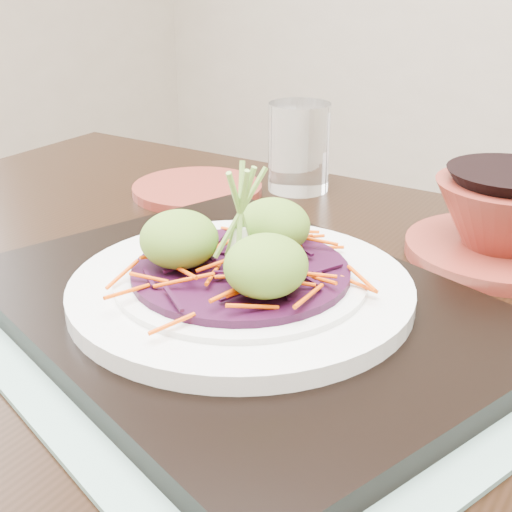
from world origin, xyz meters
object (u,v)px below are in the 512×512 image
Objects in this scene: serving_tray at (241,308)px; white_plate at (241,287)px; dining_table at (268,406)px; water_glass at (299,147)px; terracotta_side_plate at (197,189)px; terracotta_bowl_set at (504,224)px.

white_plate is (-0.00, 0.00, 0.02)m from serving_tray.
dining_table is 0.36m from water_glass.
white_plate is at bearing -42.70° from terracotta_side_plate.
dining_table is at bearing -116.13° from terracotta_bowl_set.
water_glass is 0.49× the size of terracotta_bowl_set.
dining_table is at bearing 74.75° from white_plate.
serving_tray is 1.90× the size of terracotta_bowl_set.
terracotta_bowl_set is at bearing 64.94° from white_plate.
terracotta_side_plate is at bearing 137.45° from dining_table.
terracotta_side_plate reaches higher than dining_table.
dining_table is 0.13m from white_plate.
white_plate reaches higher than terracotta_side_plate.
serving_tray is 1.54× the size of white_plate.
dining_table is 7.50× the size of terracotta_side_plate.
terracotta_bowl_set is at bearing 59.57° from dining_table.
serving_tray is 0.29m from terracotta_bowl_set.
serving_tray is 0.34m from terracotta_side_plate.
white_plate is (-0.01, -0.03, 0.13)m from dining_table.
terracotta_side_plate is at bearing -134.71° from water_glass.
water_glass is (-0.16, 0.29, 0.15)m from dining_table.
terracotta_side_plate is (-0.25, 0.23, -0.03)m from white_plate.
serving_tray is 2.64× the size of terracotta_side_plate.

